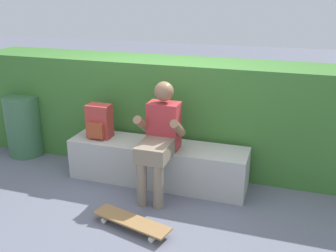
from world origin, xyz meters
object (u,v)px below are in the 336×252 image
object	(u,v)px
person_skater	(160,136)
backpack_on_bench	(99,122)
bench_main	(157,163)
trash_bin	(24,126)
skateboard_near_person	(131,221)

from	to	relation	value
person_skater	backpack_on_bench	size ratio (longest dim) A/B	3.07
bench_main	person_skater	bearing A→B (deg)	-63.74
person_skater	trash_bin	bearing A→B (deg)	168.31
backpack_on_bench	bench_main	bearing A→B (deg)	0.75
bench_main	skateboard_near_person	size ratio (longest dim) A/B	2.51
backpack_on_bench	trash_bin	distance (m)	1.31
skateboard_near_person	backpack_on_bench	bearing A→B (deg)	129.99
backpack_on_bench	skateboard_near_person	bearing A→B (deg)	-50.01
skateboard_near_person	backpack_on_bench	xyz separation A→B (m)	(-0.80, 0.95, 0.60)
bench_main	skateboard_near_person	distance (m)	0.98
bench_main	skateboard_near_person	bearing A→B (deg)	-85.19
bench_main	backpack_on_bench	distance (m)	0.84
bench_main	trash_bin	size ratio (longest dim) A/B	2.53
person_skater	backpack_on_bench	bearing A→B (deg)	165.72
bench_main	person_skater	world-z (taller)	person_skater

